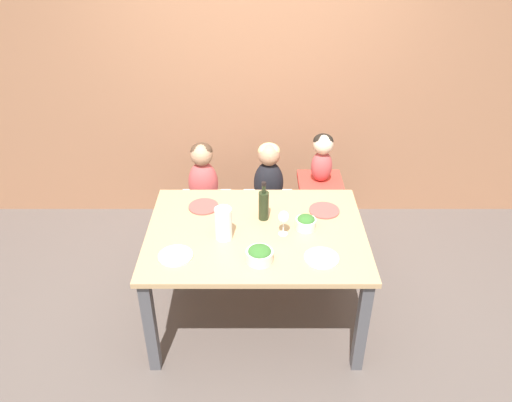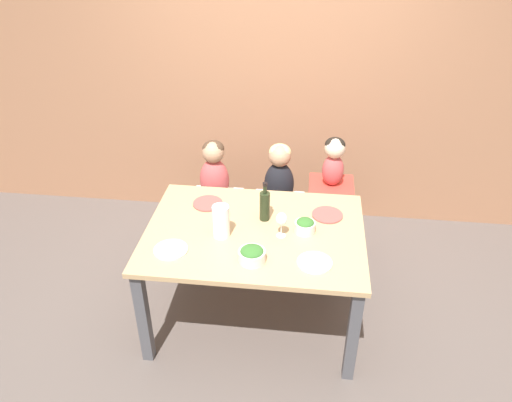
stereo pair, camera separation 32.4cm
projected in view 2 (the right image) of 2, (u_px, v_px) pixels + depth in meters
The scene contains 18 objects.
ground_plane at pixel (255, 315), 3.68m from camera, with size 14.00×14.00×0.00m, color #564C47.
wall_back at pixel (275, 73), 4.20m from camera, with size 10.00×0.06×2.70m.
dining_table at pixel (255, 243), 3.32m from camera, with size 1.43×1.05×0.76m.
chair_far_left at pixel (216, 207), 4.18m from camera, with size 0.41×0.42×0.48m.
chair_far_center at pixel (278, 211), 4.13m from camera, with size 0.41×0.42×0.48m.
chair_right_highchair at pixel (330, 200), 4.01m from camera, with size 0.35×0.36×0.68m.
person_child_left at pixel (214, 170), 3.99m from camera, with size 0.24×0.20×0.52m.
person_child_center at pixel (279, 174), 3.94m from camera, with size 0.24×0.20×0.52m.
person_baby_right at pixel (334, 158), 3.81m from camera, with size 0.17×0.16×0.40m.
wine_bottle at pixel (265, 205), 3.33m from camera, with size 0.07×0.07×0.28m.
paper_towel_roll at pixel (221, 221), 3.17m from camera, with size 0.11×0.11×0.22m.
wine_glass_near at pixel (281, 220), 3.16m from camera, with size 0.07×0.07×0.17m.
salad_bowl_large at pixel (252, 254), 2.98m from camera, with size 0.16×0.16×0.10m.
salad_bowl_small at pixel (305, 226), 3.24m from camera, with size 0.13×0.13×0.10m.
dinner_plate_front_left at pixel (171, 250), 3.09m from camera, with size 0.21×0.21×0.01m.
dinner_plate_back_left at pixel (208, 203), 3.54m from camera, with size 0.21×0.21×0.01m.
dinner_plate_back_right at pixel (327, 215), 3.42m from camera, with size 0.21×0.21×0.01m.
dinner_plate_front_right at pixel (315, 263), 2.98m from camera, with size 0.21×0.21×0.01m.
Camera 2 is at (0.32, -2.65, 2.66)m, focal length 35.00 mm.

